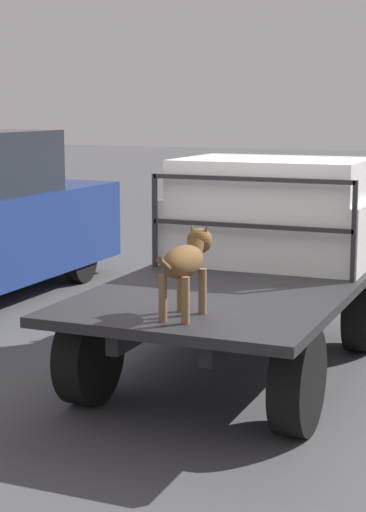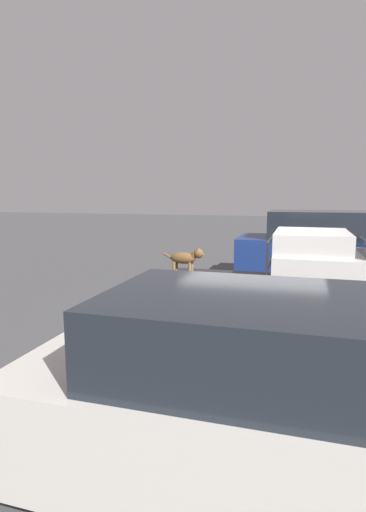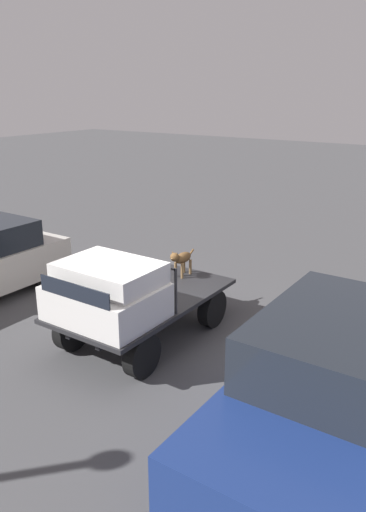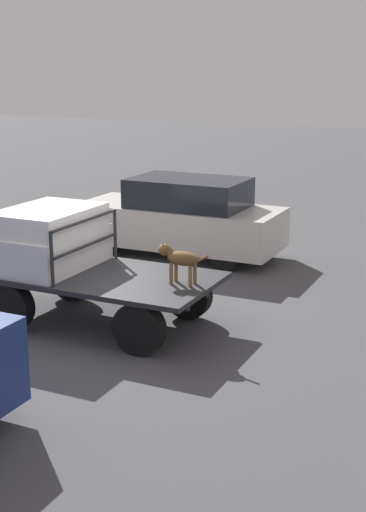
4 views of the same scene
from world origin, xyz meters
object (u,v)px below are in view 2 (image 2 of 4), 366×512
object	(u,v)px
flatbed_truck	(256,294)
parked_sedan	(282,405)
dog	(187,258)
parked_pickup_far	(324,249)

from	to	relation	value
flatbed_truck	parked_sedan	distance (m)	4.62
flatbed_truck	dog	world-z (taller)	dog
flatbed_truck	parked_sedan	xyz separation A→B (m)	(0.70, -4.56, 0.25)
dog	parked_sedan	distance (m)	4.96
parked_sedan	parked_pickup_far	world-z (taller)	parked_pickup_far
parked_pickup_far	parked_sedan	bearing A→B (deg)	-104.16
dog	parked_pickup_far	distance (m)	5.11
dog	parked_sedan	size ratio (longest dim) A/B	0.19
flatbed_truck	dog	size ratio (longest dim) A/B	4.34
flatbed_truck	parked_pickup_far	world-z (taller)	parked_pickup_far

